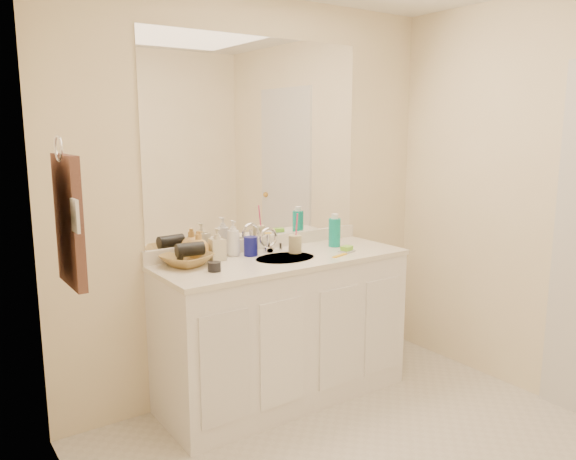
# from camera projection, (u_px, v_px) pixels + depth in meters

# --- Properties ---
(wall_back) EXTENTS (2.60, 0.02, 2.40)m
(wall_back) POSITION_uv_depth(u_px,v_px,m) (258.00, 198.00, 3.47)
(wall_back) COLOR #FCEBC5
(wall_back) RESTS_ON floor
(wall_left) EXTENTS (0.02, 2.60, 2.40)m
(wall_left) POSITION_uv_depth(u_px,v_px,m) (118.00, 274.00, 1.69)
(wall_left) COLOR #FCEBC5
(wall_left) RESTS_ON floor
(vanity_cabinet) EXTENTS (1.50, 0.55, 0.85)m
(vanity_cabinet) POSITION_uv_depth(u_px,v_px,m) (283.00, 330.00, 3.38)
(vanity_cabinet) COLOR white
(vanity_cabinet) RESTS_ON floor
(countertop) EXTENTS (1.52, 0.57, 0.03)m
(countertop) POSITION_uv_depth(u_px,v_px,m) (283.00, 260.00, 3.30)
(countertop) COLOR white
(countertop) RESTS_ON vanity_cabinet
(backsplash) EXTENTS (1.52, 0.03, 0.08)m
(backsplash) POSITION_uv_depth(u_px,v_px,m) (260.00, 243.00, 3.50)
(backsplash) COLOR white
(backsplash) RESTS_ON countertop
(sink_basin) EXTENTS (0.37, 0.37, 0.02)m
(sink_basin) POSITION_uv_depth(u_px,v_px,m) (285.00, 260.00, 3.29)
(sink_basin) COLOR #B3AF9D
(sink_basin) RESTS_ON countertop
(faucet) EXTENTS (0.02, 0.02, 0.11)m
(faucet) POSITION_uv_depth(u_px,v_px,m) (268.00, 243.00, 3.42)
(faucet) COLOR silver
(faucet) RESTS_ON countertop
(mirror) EXTENTS (1.48, 0.01, 1.20)m
(mirror) POSITION_uv_depth(u_px,v_px,m) (258.00, 139.00, 3.40)
(mirror) COLOR white
(mirror) RESTS_ON wall_back
(blue_mug) EXTENTS (0.09, 0.09, 0.11)m
(blue_mug) POSITION_uv_depth(u_px,v_px,m) (251.00, 246.00, 3.33)
(blue_mug) COLOR navy
(blue_mug) RESTS_ON countertop
(tan_cup) EXTENTS (0.10, 0.10, 0.11)m
(tan_cup) POSITION_uv_depth(u_px,v_px,m) (295.00, 244.00, 3.41)
(tan_cup) COLOR #C0B487
(tan_cup) RESTS_ON countertop
(toothbrush) EXTENTS (0.02, 0.04, 0.19)m
(toothbrush) POSITION_uv_depth(u_px,v_px,m) (296.00, 228.00, 3.39)
(toothbrush) COLOR #E23B74
(toothbrush) RESTS_ON tan_cup
(mouthwash_bottle) EXTENTS (0.08, 0.08, 0.18)m
(mouthwash_bottle) POSITION_uv_depth(u_px,v_px,m) (335.00, 232.00, 3.58)
(mouthwash_bottle) COLOR #0C9A89
(mouthwash_bottle) RESTS_ON countertop
(soap_dish) EXTENTS (0.10, 0.09, 0.01)m
(soap_dish) POSITION_uv_depth(u_px,v_px,m) (347.00, 251.00, 3.43)
(soap_dish) COLOR silver
(soap_dish) RESTS_ON countertop
(green_soap) EXTENTS (0.08, 0.07, 0.03)m
(green_soap) POSITION_uv_depth(u_px,v_px,m) (347.00, 248.00, 3.43)
(green_soap) COLOR #76CA31
(green_soap) RESTS_ON soap_dish
(orange_comb) EXTENTS (0.13, 0.06, 0.01)m
(orange_comb) POSITION_uv_depth(u_px,v_px,m) (340.00, 255.00, 3.33)
(orange_comb) COLOR yellow
(orange_comb) RESTS_ON countertop
(dark_jar) EXTENTS (0.07, 0.07, 0.05)m
(dark_jar) POSITION_uv_depth(u_px,v_px,m) (214.00, 267.00, 2.97)
(dark_jar) COLOR black
(dark_jar) RESTS_ON countertop
(soap_bottle_white) EXTENTS (0.09, 0.09, 0.21)m
(soap_bottle_white) POSITION_uv_depth(u_px,v_px,m) (233.00, 238.00, 3.32)
(soap_bottle_white) COLOR white
(soap_bottle_white) RESTS_ON countertop
(soap_bottle_cream) EXTENTS (0.09, 0.10, 0.19)m
(soap_bottle_cream) POSITION_uv_depth(u_px,v_px,m) (217.00, 244.00, 3.22)
(soap_bottle_cream) COLOR beige
(soap_bottle_cream) RESTS_ON countertop
(soap_bottle_yellow) EXTENTS (0.17, 0.17, 0.17)m
(soap_bottle_yellow) POSITION_uv_depth(u_px,v_px,m) (199.00, 246.00, 3.21)
(soap_bottle_yellow) COLOR #DCA955
(soap_bottle_yellow) RESTS_ON countertop
(wicker_basket) EXTENTS (0.35, 0.35, 0.07)m
(wicker_basket) POSITION_uv_depth(u_px,v_px,m) (187.00, 260.00, 3.09)
(wicker_basket) COLOR olive
(wicker_basket) RESTS_ON countertop
(hair_dryer) EXTENTS (0.16, 0.09, 0.08)m
(hair_dryer) POSITION_uv_depth(u_px,v_px,m) (190.00, 249.00, 3.09)
(hair_dryer) COLOR black
(hair_dryer) RESTS_ON wicker_basket
(towel_ring) EXTENTS (0.01, 0.11, 0.11)m
(towel_ring) POSITION_uv_depth(u_px,v_px,m) (58.00, 148.00, 2.27)
(towel_ring) COLOR silver
(towel_ring) RESTS_ON wall_left
(hand_towel) EXTENTS (0.04, 0.32, 0.55)m
(hand_towel) POSITION_uv_depth(u_px,v_px,m) (69.00, 221.00, 2.33)
(hand_towel) COLOR #402822
(hand_towel) RESTS_ON towel_ring
(switch_plate) EXTENTS (0.01, 0.08, 0.13)m
(switch_plate) POSITION_uv_depth(u_px,v_px,m) (75.00, 216.00, 2.15)
(switch_plate) COLOR silver
(switch_plate) RESTS_ON wall_left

